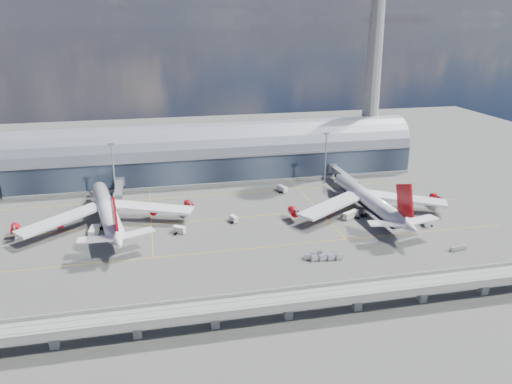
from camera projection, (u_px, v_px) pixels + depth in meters
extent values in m
plane|color=#474744|center=(248.00, 237.00, 186.56)|extent=(500.00, 500.00, 0.00)
cube|color=gold|center=(253.00, 248.00, 177.33)|extent=(200.00, 0.25, 0.01)
cube|color=gold|center=(238.00, 217.00, 205.02)|extent=(200.00, 0.25, 0.01)
cube|color=gold|center=(226.00, 194.00, 232.70)|extent=(200.00, 0.25, 0.01)
cube|color=gold|center=(151.00, 215.00, 207.14)|extent=(0.25, 80.00, 0.01)
cube|color=gold|center=(311.00, 203.00, 221.35)|extent=(0.25, 80.00, 0.01)
cube|color=#202735|center=(217.00, 163.00, 256.25)|extent=(200.00, 28.00, 14.00)
cylinder|color=gray|center=(217.00, 150.00, 253.96)|extent=(200.00, 28.00, 28.00)
cube|color=gray|center=(221.00, 157.00, 241.04)|extent=(200.00, 1.00, 1.20)
cube|color=gray|center=(218.00, 175.00, 258.34)|extent=(200.00, 30.00, 1.20)
cube|color=gray|center=(367.00, 157.00, 279.11)|extent=(18.00, 18.00, 8.00)
cone|color=gray|center=(372.00, 83.00, 265.69)|extent=(10.00, 10.00, 90.00)
cube|color=gray|center=(289.00, 300.00, 134.00)|extent=(220.00, 8.50, 1.20)
cube|color=gray|center=(293.00, 305.00, 129.95)|extent=(220.00, 0.40, 1.20)
cube|color=gray|center=(285.00, 289.00, 137.34)|extent=(220.00, 0.40, 1.20)
cube|color=gray|center=(290.00, 301.00, 132.41)|extent=(220.00, 0.12, 0.12)
cube|color=gray|center=(287.00, 295.00, 135.18)|extent=(220.00, 0.12, 0.12)
cube|color=gray|center=(54.00, 339.00, 122.80)|extent=(2.20, 2.20, 5.00)
cube|color=gray|center=(137.00, 329.00, 126.86)|extent=(2.20, 2.20, 5.00)
cube|color=gray|center=(215.00, 319.00, 130.93)|extent=(2.20, 2.20, 5.00)
cube|color=gray|center=(288.00, 310.00, 134.99)|extent=(2.20, 2.20, 5.00)
cube|color=gray|center=(357.00, 302.00, 139.05)|extent=(2.20, 2.20, 5.00)
cube|color=gray|center=(422.00, 294.00, 143.11)|extent=(2.20, 2.20, 5.00)
cube|color=gray|center=(484.00, 286.00, 147.17)|extent=(2.20, 2.20, 5.00)
cylinder|color=gray|center=(114.00, 172.00, 223.07)|extent=(0.70, 0.70, 25.00)
cube|color=gray|center=(111.00, 144.00, 218.91)|extent=(3.00, 0.40, 1.00)
cylinder|color=gray|center=(325.00, 159.00, 243.38)|extent=(0.70, 0.70, 25.00)
cube|color=gray|center=(327.00, 134.00, 239.22)|extent=(3.00, 0.40, 1.00)
cylinder|color=white|center=(107.00, 210.00, 195.61)|extent=(15.82, 54.68, 6.56)
cone|color=white|center=(99.00, 187.00, 222.06)|extent=(7.87, 9.21, 6.56)
cone|color=white|center=(118.00, 240.00, 167.10)|extent=(8.58, 13.25, 6.56)
cube|color=#B6070F|center=(114.00, 214.00, 167.14)|extent=(2.82, 12.20, 13.57)
cube|color=white|center=(61.00, 220.00, 187.93)|extent=(31.11, 26.77, 2.65)
cube|color=white|center=(151.00, 207.00, 200.24)|extent=(33.96, 18.06, 2.65)
cylinder|color=#B6070F|center=(59.00, 223.00, 190.10)|extent=(4.11, 5.61, 3.28)
cylinder|color=#B6070F|center=(15.00, 229.00, 184.62)|extent=(4.11, 5.61, 3.28)
cylinder|color=#B6070F|center=(152.00, 210.00, 202.87)|extent=(4.11, 5.61, 3.28)
cylinder|color=#B6070F|center=(189.00, 205.00, 208.34)|extent=(4.11, 5.61, 3.28)
cylinder|color=gray|center=(102.00, 205.00, 213.94)|extent=(0.51, 0.51, 3.07)
cylinder|color=gray|center=(100.00, 226.00, 192.42)|extent=(0.61, 0.61, 3.07)
cylinder|color=gray|center=(118.00, 224.00, 194.78)|extent=(0.61, 0.61, 3.07)
cylinder|color=black|center=(101.00, 228.00, 192.74)|extent=(2.49, 1.90, 1.54)
cylinder|color=black|center=(118.00, 226.00, 195.10)|extent=(2.49, 1.90, 1.54)
cylinder|color=white|center=(368.00, 198.00, 208.05)|extent=(7.84, 52.28, 6.25)
cone|color=white|center=(340.00, 178.00, 234.89)|extent=(6.51, 8.81, 6.25)
cone|color=white|center=(407.00, 225.00, 178.96)|extent=(6.64, 13.12, 6.25)
cube|color=#B6070F|center=(405.00, 200.00, 179.24)|extent=(1.15, 12.90, 14.27)
cube|color=white|center=(332.00, 205.00, 202.46)|extent=(32.50, 23.62, 2.67)
cube|color=white|center=(406.00, 199.00, 210.26)|extent=(32.97, 22.11, 2.67)
cylinder|color=black|center=(367.00, 202.00, 208.61)|extent=(6.74, 46.91, 5.31)
cylinder|color=#B6070F|center=(328.00, 208.00, 204.92)|extent=(3.61, 5.49, 3.45)
cylinder|color=#B6070F|center=(293.00, 211.00, 201.45)|extent=(3.61, 5.49, 3.45)
cylinder|color=#B6070F|center=(405.00, 201.00, 213.01)|extent=(3.61, 5.49, 3.45)
cylinder|color=#B6070F|center=(436.00, 198.00, 216.48)|extent=(3.61, 5.49, 3.45)
cylinder|color=gray|center=(349.00, 195.00, 226.44)|extent=(0.54, 0.54, 3.23)
cylinder|color=gray|center=(364.00, 213.00, 204.86)|extent=(0.65, 0.65, 3.23)
cylinder|color=gray|center=(379.00, 212.00, 206.45)|extent=(0.65, 0.65, 3.23)
cylinder|color=black|center=(364.00, 216.00, 205.19)|extent=(2.42, 1.69, 1.62)
cylinder|color=black|center=(379.00, 214.00, 206.79)|extent=(2.42, 1.69, 1.62)
cube|color=gray|center=(119.00, 189.00, 223.04)|extent=(3.00, 24.00, 3.00)
cube|color=gray|center=(118.00, 198.00, 211.96)|extent=(3.60, 3.60, 3.40)
cylinder|color=gray|center=(120.00, 181.00, 234.11)|extent=(4.40, 4.40, 4.00)
cylinder|color=gray|center=(119.00, 206.00, 213.11)|extent=(0.50, 0.50, 3.40)
cylinder|color=black|center=(119.00, 209.00, 213.55)|extent=(1.40, 0.80, 0.80)
cube|color=gray|center=(343.00, 175.00, 242.66)|extent=(3.00, 28.00, 3.00)
cube|color=gray|center=(354.00, 184.00, 229.74)|extent=(3.60, 3.60, 3.40)
cylinder|color=gray|center=(332.00, 167.00, 255.58)|extent=(4.40, 4.40, 4.00)
cylinder|color=gray|center=(354.00, 191.00, 230.89)|extent=(0.50, 0.50, 3.40)
cylinder|color=black|center=(353.00, 194.00, 231.33)|extent=(1.40, 0.80, 0.80)
cube|color=silver|center=(94.00, 231.00, 186.80)|extent=(3.41, 8.11, 2.93)
cylinder|color=black|center=(94.00, 232.00, 189.48)|extent=(2.91, 1.31, 1.01)
cylinder|color=black|center=(94.00, 237.00, 184.96)|extent=(2.91, 1.31, 1.01)
cube|color=silver|center=(179.00, 229.00, 189.39)|extent=(5.09, 4.41, 2.44)
cylinder|color=black|center=(182.00, 231.00, 190.76)|extent=(2.01, 2.42, 0.84)
cylinder|color=black|center=(176.00, 233.00, 188.71)|extent=(2.01, 2.42, 0.84)
cube|color=silver|center=(351.00, 215.00, 203.64)|extent=(8.00, 5.90, 2.57)
cylinder|color=black|center=(357.00, 218.00, 203.30)|extent=(2.00, 2.59, 0.89)
cylinder|color=black|center=(344.00, 216.00, 204.72)|extent=(2.00, 2.59, 0.89)
cube|color=silver|center=(427.00, 222.00, 196.76)|extent=(3.73, 5.83, 2.36)
cylinder|color=black|center=(423.00, 223.00, 198.51)|extent=(2.41, 1.50, 0.82)
cylinder|color=black|center=(430.00, 226.00, 195.69)|extent=(2.41, 1.50, 0.82)
cube|color=silver|center=(234.00, 219.00, 199.98)|extent=(3.12, 4.68, 2.23)
cylinder|color=black|center=(234.00, 220.00, 201.60)|extent=(2.28, 1.35, 0.77)
cylinder|color=black|center=(234.00, 222.00, 199.01)|extent=(2.28, 1.35, 0.77)
cube|color=silver|center=(282.00, 189.00, 234.89)|extent=(4.18, 6.26, 2.53)
cylinder|color=black|center=(283.00, 190.00, 237.00)|extent=(2.59, 1.69, 0.88)
cylinder|color=black|center=(282.00, 192.00, 233.51)|extent=(2.59, 1.69, 0.88)
cube|color=gray|center=(307.00, 259.00, 169.03)|extent=(2.95, 2.51, 0.31)
cube|color=#B6B6BB|center=(308.00, 256.00, 168.76)|extent=(2.52, 2.25, 1.56)
cube|color=gray|center=(313.00, 256.00, 170.51)|extent=(2.95, 2.51, 0.31)
cube|color=#B6B6BB|center=(314.00, 254.00, 170.24)|extent=(2.52, 2.25, 1.56)
cube|color=gray|center=(319.00, 254.00, 171.99)|extent=(2.95, 2.51, 0.31)
cube|color=#B6B6BB|center=(319.00, 252.00, 171.72)|extent=(2.52, 2.25, 1.56)
cube|color=gray|center=(314.00, 260.00, 168.15)|extent=(2.82, 2.04, 0.33)
cube|color=#B6B6BB|center=(314.00, 257.00, 167.86)|extent=(2.37, 1.88, 1.65)
cube|color=gray|center=(322.00, 259.00, 168.44)|extent=(2.82, 2.04, 0.33)
cube|color=#B6B6BB|center=(322.00, 257.00, 168.15)|extent=(2.37, 1.88, 1.65)
cube|color=gray|center=(330.00, 259.00, 168.74)|extent=(2.82, 2.04, 0.33)
cube|color=#B6B6BB|center=(331.00, 257.00, 168.45)|extent=(2.37, 1.88, 1.65)
cube|color=gray|center=(339.00, 259.00, 169.03)|extent=(2.82, 2.04, 0.33)
cube|color=#B6B6BB|center=(339.00, 256.00, 168.74)|extent=(2.37, 1.88, 1.65)
cube|color=gray|center=(453.00, 251.00, 174.85)|extent=(2.39, 1.83, 0.27)
cube|color=#B6B6BB|center=(453.00, 249.00, 174.62)|extent=(2.02, 1.67, 1.34)
cube|color=gray|center=(458.00, 250.00, 175.74)|extent=(2.39, 1.83, 0.27)
cube|color=#B6B6BB|center=(458.00, 248.00, 175.51)|extent=(2.02, 1.67, 1.34)
cube|color=gray|center=(463.00, 248.00, 176.63)|extent=(2.39, 1.83, 0.27)
cube|color=#B6B6BB|center=(463.00, 247.00, 176.40)|extent=(2.02, 1.67, 1.34)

